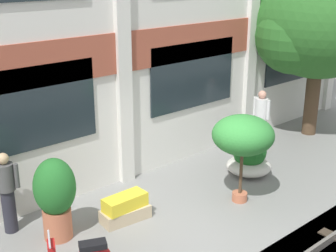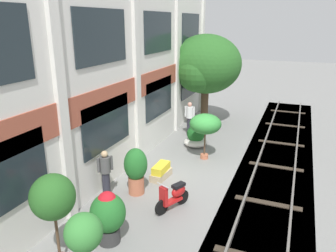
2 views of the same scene
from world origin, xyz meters
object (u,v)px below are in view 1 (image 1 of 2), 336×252
potted_plant_wide_bowl (249,158)px  potted_plant_square_trough (125,209)px  potted_plant_low_pan (243,136)px  resident_by_doorway (7,190)px  potted_plant_fluted_column (55,194)px  resident_watching_tracks (261,119)px  broadleaf_tree (320,26)px

potted_plant_wide_bowl → potted_plant_square_trough: size_ratio=1.06×
potted_plant_low_pan → potted_plant_square_trough: (-2.39, 0.98, -1.26)m
resident_by_doorway → potted_plant_low_pan: bearing=104.4°
potted_plant_fluted_column → resident_watching_tracks: resident_watching_tracks is taller
potted_plant_low_pan → potted_plant_square_trough: size_ratio=1.88×
potted_plant_wide_bowl → resident_watching_tracks: size_ratio=0.64×
potted_plant_wide_bowl → resident_by_doorway: 5.75m
potted_plant_wide_bowl → potted_plant_fluted_column: bearing=173.8°
resident_watching_tracks → potted_plant_wide_bowl: bearing=26.5°
potted_plant_fluted_column → potted_plant_low_pan: potted_plant_low_pan is taller
potted_plant_wide_bowl → potted_plant_low_pan: size_ratio=0.56×
resident_by_doorway → resident_watching_tracks: size_ratio=0.95×
resident_by_doorway → resident_watching_tracks: bearing=126.1°
potted_plant_wide_bowl → potted_plant_low_pan: bearing=-147.9°
potted_plant_wide_bowl → resident_watching_tracks: bearing=29.4°
resident_by_doorway → potted_plant_wide_bowl: bearing=117.1°
potted_plant_wide_bowl → resident_watching_tracks: (1.39, 0.78, 0.51)m
potted_plant_low_pan → resident_watching_tracks: 3.12m
potted_plant_wide_bowl → potted_plant_low_pan: 1.84m
potted_plant_fluted_column → potted_plant_square_trough: bearing=-14.3°
potted_plant_fluted_column → resident_by_doorway: (-0.59, 0.81, -0.03)m
potted_plant_wide_bowl → potted_plant_square_trough: potted_plant_wide_bowl is taller
potted_plant_square_trough → potted_plant_wide_bowl: bearing=-3.1°
broadleaf_tree → potted_plant_square_trough: broadleaf_tree is taller
potted_plant_low_pan → potted_plant_fluted_column: bearing=160.5°
potted_plant_fluted_column → potted_plant_square_trough: size_ratio=1.56×
broadleaf_tree → potted_plant_square_trough: 7.92m
broadleaf_tree → potted_plant_wide_bowl: (-3.67, -0.66, -2.84)m
potted_plant_fluted_column → potted_plant_low_pan: bearing=-19.5°
potted_plant_low_pan → potted_plant_square_trough: 2.88m
potted_plant_square_trough → resident_by_doorway: size_ratio=0.63×
potted_plant_fluted_column → resident_by_doorway: size_ratio=0.99×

